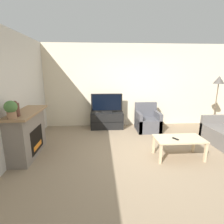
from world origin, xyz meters
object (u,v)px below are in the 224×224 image
at_px(remote, 175,139).
at_px(floor_lamp, 218,85).
at_px(tv, 107,104).
at_px(fireplace, 27,133).
at_px(mantel_vase_left, 16,109).
at_px(tv_stand, 107,120).
at_px(potted_plant, 11,109).
at_px(armchair, 147,121).
at_px(coffee_table, 179,141).

xyz_separation_m(remote, floor_lamp, (1.84, 1.51, 0.99)).
bearing_deg(tv, fireplace, -135.77).
bearing_deg(remote, fireplace, 145.51).
distance_m(mantel_vase_left, tv_stand, 2.97).
distance_m(remote, floor_lamp, 2.58).
height_order(potted_plant, armchair, potted_plant).
distance_m(mantel_vase_left, remote, 3.25).
height_order(tv_stand, tv, tv).
distance_m(potted_plant, floor_lamp, 5.30).
relative_size(potted_plant, floor_lamp, 0.19).
relative_size(tv_stand, armchair, 1.24).
bearing_deg(coffee_table, potted_plant, -175.97).
distance_m(fireplace, remote, 3.21).
bearing_deg(fireplace, potted_plant, -88.34).
xyz_separation_m(potted_plant, tv, (1.81, 2.35, -0.38)).
bearing_deg(tv, coffee_table, -55.31).
relative_size(fireplace, mantel_vase_left, 4.54).
bearing_deg(coffee_table, armchair, 96.13).
xyz_separation_m(fireplace, potted_plant, (0.02, -0.58, 0.68)).
bearing_deg(mantel_vase_left, fireplace, 92.34).
height_order(potted_plant, floor_lamp, floor_lamp).
distance_m(tv, floor_lamp, 3.33).
bearing_deg(remote, armchair, 65.42).
bearing_deg(fireplace, coffee_table, -6.00).
relative_size(fireplace, remote, 8.95).
relative_size(fireplace, potted_plant, 4.13).
xyz_separation_m(mantel_vase_left, remote, (3.17, 0.01, -0.69)).
distance_m(tv_stand, remote, 2.58).
height_order(fireplace, remote, fireplace).
relative_size(tv, remote, 6.59).
height_order(mantel_vase_left, armchair, mantel_vase_left).
distance_m(potted_plant, coffee_table, 3.38).
distance_m(mantel_vase_left, coffee_table, 3.36).
height_order(potted_plant, remote, potted_plant).
bearing_deg(armchair, coffee_table, -83.87).
bearing_deg(mantel_vase_left, potted_plant, -90.00).
bearing_deg(armchair, fireplace, -154.49).
relative_size(potted_plant, remote, 2.17).
relative_size(potted_plant, tv, 0.33).
xyz_separation_m(tv, armchair, (1.27, -0.30, -0.54)).
xyz_separation_m(fireplace, remote, (3.19, -0.40, -0.06)).
height_order(potted_plant, tv_stand, potted_plant).
xyz_separation_m(potted_plant, tv_stand, (1.81, 2.35, -0.93)).
xyz_separation_m(coffee_table, floor_lamp, (1.74, 1.46, 1.06)).
bearing_deg(coffee_table, fireplace, 174.00).
bearing_deg(tv_stand, tv, -90.00).
relative_size(remote, floor_lamp, 0.09).
relative_size(tv, armchair, 1.17).
relative_size(coffee_table, remote, 6.81).
relative_size(mantel_vase_left, tv_stand, 0.28).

